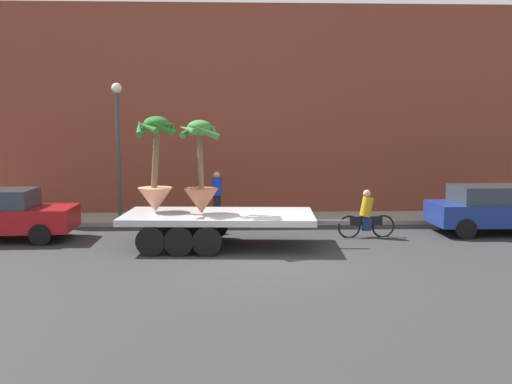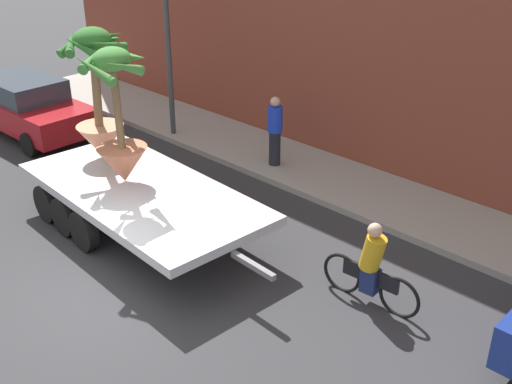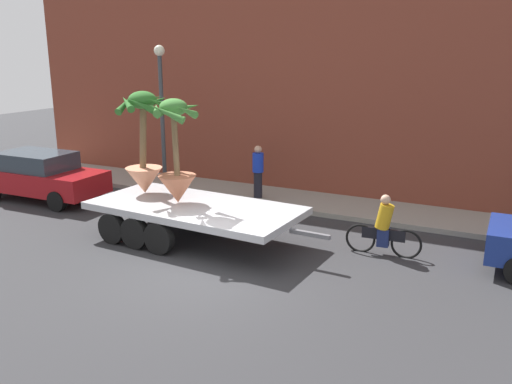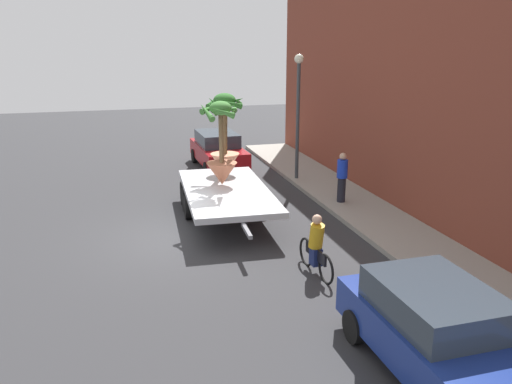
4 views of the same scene
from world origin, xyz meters
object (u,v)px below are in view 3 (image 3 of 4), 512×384
object	(u,v)px
flatbed_trailer	(188,211)
trailing_car	(41,175)
potted_palm_middle	(144,149)
potted_palm_rear	(176,161)
street_lamp	(161,99)
pedestrian_near_gate	(258,171)
cyclist	(384,228)

from	to	relation	value
flatbed_trailer	trailing_car	bearing A→B (deg)	170.40
flatbed_trailer	potted_palm_middle	bearing A→B (deg)	167.17
potted_palm_rear	street_lamp	distance (m)	4.96
trailing_car	pedestrian_near_gate	xyz separation A→B (m)	(6.55, 2.94, 0.22)
potted_palm_rear	cyclist	distance (m)	5.46
potted_palm_rear	pedestrian_near_gate	world-z (taller)	potted_palm_rear
flatbed_trailer	pedestrian_near_gate	size ratio (longest dim) A/B	3.82
flatbed_trailer	pedestrian_near_gate	distance (m)	4.05
flatbed_trailer	trailing_car	world-z (taller)	trailing_car
cyclist	trailing_car	distance (m)	11.36
trailing_car	street_lamp	world-z (taller)	street_lamp
potted_palm_rear	trailing_car	size ratio (longest dim) A/B	0.61
street_lamp	trailing_car	bearing A→B (deg)	-140.83
pedestrian_near_gate	cyclist	bearing A→B (deg)	-30.79
potted_palm_rear	trailing_car	world-z (taller)	potted_palm_rear
potted_palm_rear	trailing_car	bearing A→B (deg)	169.57
street_lamp	potted_palm_rear	bearing A→B (deg)	-50.11
flatbed_trailer	trailing_car	distance (m)	6.60
potted_palm_middle	trailing_car	distance (m)	5.14
trailing_car	cyclist	bearing A→B (deg)	0.41
flatbed_trailer	pedestrian_near_gate	world-z (taller)	pedestrian_near_gate
cyclist	flatbed_trailer	bearing A→B (deg)	-166.27
cyclist	pedestrian_near_gate	bearing A→B (deg)	149.21
potted_palm_rear	pedestrian_near_gate	distance (m)	4.23
cyclist	trailing_car	size ratio (longest dim) A/B	0.42
potted_palm_rear	street_lamp	world-z (taller)	street_lamp
pedestrian_near_gate	street_lamp	xyz separation A→B (m)	(-3.42, -0.39, 2.19)
potted_palm_middle	trailing_car	world-z (taller)	potted_palm_middle
potted_palm_middle	trailing_car	bearing A→B (deg)	171.49
potted_palm_rear	trailing_car	distance (m)	6.46
street_lamp	pedestrian_near_gate	bearing A→B (deg)	6.44
potted_palm_middle	trailing_car	xyz separation A→B (m)	(-4.89, 0.73, -1.40)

